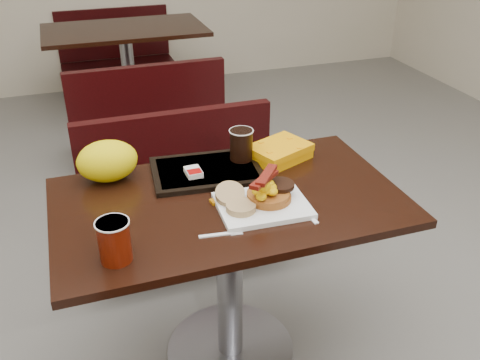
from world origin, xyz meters
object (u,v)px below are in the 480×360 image
object	(u,v)px
bench_far_s	(145,109)
paper_bag	(107,161)
bench_near_n	(186,196)
platter	(263,205)
clamshell	(279,152)
coffee_cup_far	(241,145)
coffee_cup_near	(114,241)
tray	(207,171)
bench_far_n	(118,54)
hashbrown_sleeve_left	(193,172)
fork	(215,235)
pancake_stack	(269,195)
knife	(304,209)
table_far	(129,76)
table_near	(230,282)

from	to	relation	value
bench_far_s	paper_bag	bearing A→B (deg)	-102.97
bench_near_n	platter	distance (m)	0.89
platter	clamshell	xyz separation A→B (m)	(0.19, 0.32, 0.02)
bench_far_s	coffee_cup_far	bearing A→B (deg)	-85.66
coffee_cup_near	coffee_cup_far	xyz separation A→B (m)	(0.54, 0.46, 0.01)
tray	bench_far_n	bearing A→B (deg)	94.92
bench_far_s	coffee_cup_near	bearing A→B (deg)	-100.99
hashbrown_sleeve_left	coffee_cup_near	bearing A→B (deg)	-132.02
bench_far_s	fork	distance (m)	2.14
bench_far_n	platter	size ratio (longest dim) A/B	3.33
pancake_stack	tray	distance (m)	0.32
platter	coffee_cup_near	world-z (taller)	coffee_cup_near
coffee_cup_near	knife	xyz separation A→B (m)	(0.63, 0.07, -0.06)
platter	fork	size ratio (longest dim) A/B	2.19
bench_far_n	fork	world-z (taller)	fork
bench_near_n	paper_bag	distance (m)	0.74
bench_near_n	coffee_cup_near	world-z (taller)	coffee_cup_near
bench_near_n	knife	world-z (taller)	knife
hashbrown_sleeve_left	knife	bearing A→B (deg)	-49.24
table_far	pancake_stack	distance (m)	2.71
clamshell	paper_bag	distance (m)	0.66
tray	clamshell	bearing A→B (deg)	9.46
paper_bag	bench_far_s	bearing A→B (deg)	77.03
coffee_cup_far	bench_near_n	bearing A→B (deg)	105.25
table_near	bench_near_n	world-z (taller)	table_near
pancake_stack	knife	xyz separation A→B (m)	(0.10, -0.07, -0.03)
table_far	pancake_stack	xyz separation A→B (m)	(0.12, -2.68, 0.41)
bench_far_n	pancake_stack	bearing A→B (deg)	-87.98
pancake_stack	coffee_cup_near	bearing A→B (deg)	-164.86
bench_far_n	coffee_cup_far	world-z (taller)	coffee_cup_far
table_near	bench_near_n	size ratio (longest dim) A/B	1.20
pancake_stack	tray	world-z (taller)	pancake_stack
bench_far_s	bench_near_n	bearing A→B (deg)	-90.00
bench_near_n	coffee_cup_near	size ratio (longest dim) A/B	7.70
bench_near_n	hashbrown_sleeve_left	size ratio (longest dim) A/B	13.25
fork	table_near	bearing A→B (deg)	68.05
table_far	paper_bag	bearing A→B (deg)	-99.15
platter	coffee_cup_near	size ratio (longest dim) A/B	2.31
platter	coffee_cup_far	size ratio (longest dim) A/B	2.49
coffee_cup_far	clamshell	size ratio (longest dim) A/B	0.54
pancake_stack	clamshell	bearing A→B (deg)	61.84
knife	tray	bearing A→B (deg)	-147.40
table_near	bench_near_n	distance (m)	0.70
hashbrown_sleeve_left	coffee_cup_far	xyz separation A→B (m)	(0.21, 0.06, 0.05)
bench_near_n	pancake_stack	xyz separation A→B (m)	(0.12, -0.78, 0.42)
bench_far_n	platter	bearing A→B (deg)	-88.48
bench_far_s	platter	world-z (taller)	platter
hashbrown_sleeve_left	clamshell	bearing A→B (deg)	6.02
clamshell	coffee_cup_far	bearing A→B (deg)	152.77
hashbrown_sleeve_left	paper_bag	size ratio (longest dim) A/B	0.34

